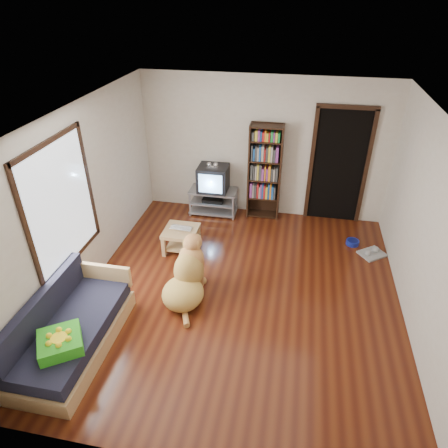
% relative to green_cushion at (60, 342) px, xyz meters
% --- Properties ---
extents(ground, '(5.00, 5.00, 0.00)m').
position_rel_green_cushion_xyz_m(ground, '(1.75, 1.75, -0.50)').
color(ground, '#54220E').
rests_on(ground, ground).
extents(ceiling, '(5.00, 5.00, 0.00)m').
position_rel_green_cushion_xyz_m(ceiling, '(1.75, 1.75, 2.10)').
color(ceiling, white).
rests_on(ceiling, ground).
extents(wall_back, '(4.50, 0.00, 4.50)m').
position_rel_green_cushion_xyz_m(wall_back, '(1.75, 4.25, 0.80)').
color(wall_back, beige).
rests_on(wall_back, ground).
extents(wall_front, '(4.50, 0.00, 4.50)m').
position_rel_green_cushion_xyz_m(wall_front, '(1.75, -0.75, 0.80)').
color(wall_front, beige).
rests_on(wall_front, ground).
extents(wall_left, '(0.00, 5.00, 5.00)m').
position_rel_green_cushion_xyz_m(wall_left, '(-0.50, 1.75, 0.80)').
color(wall_left, beige).
rests_on(wall_left, ground).
extents(wall_right, '(0.00, 5.00, 5.00)m').
position_rel_green_cushion_xyz_m(wall_right, '(4.00, 1.75, 0.80)').
color(wall_right, beige).
rests_on(wall_right, ground).
extents(green_cushion, '(0.63, 0.63, 0.15)m').
position_rel_green_cushion_xyz_m(green_cushion, '(0.00, 0.00, 0.00)').
color(green_cushion, '#249B1C').
rests_on(green_cushion, sofa).
extents(laptop, '(0.38, 0.26, 0.03)m').
position_rel_green_cushion_xyz_m(laptop, '(0.59, 2.63, -0.08)').
color(laptop, silver).
rests_on(laptop, coffee_table).
extents(dog_bowl, '(0.22, 0.22, 0.08)m').
position_rel_green_cushion_xyz_m(dog_bowl, '(3.45, 3.38, -0.46)').
color(dog_bowl, navy).
rests_on(dog_bowl, ground).
extents(grey_rag, '(0.51, 0.49, 0.03)m').
position_rel_green_cushion_xyz_m(grey_rag, '(3.75, 3.13, -0.48)').
color(grey_rag, gray).
rests_on(grey_rag, ground).
extents(window, '(0.03, 1.46, 1.70)m').
position_rel_green_cushion_xyz_m(window, '(-0.48, 1.25, 1.00)').
color(window, white).
rests_on(window, wall_left).
extents(doorway, '(1.03, 0.05, 2.19)m').
position_rel_green_cushion_xyz_m(doorway, '(3.10, 4.23, 0.62)').
color(doorway, black).
rests_on(doorway, wall_back).
extents(tv_stand, '(0.90, 0.45, 0.50)m').
position_rel_green_cushion_xyz_m(tv_stand, '(0.85, 4.00, -0.23)').
color(tv_stand, '#99999E').
rests_on(tv_stand, ground).
extents(crt_tv, '(0.55, 0.52, 0.58)m').
position_rel_green_cushion_xyz_m(crt_tv, '(0.85, 4.02, 0.25)').
color(crt_tv, black).
rests_on(crt_tv, tv_stand).
extents(bookshelf, '(0.60, 0.30, 1.80)m').
position_rel_green_cushion_xyz_m(bookshelf, '(1.80, 4.10, 0.50)').
color(bookshelf, black).
rests_on(bookshelf, ground).
extents(sofa, '(0.80, 1.80, 0.80)m').
position_rel_green_cushion_xyz_m(sofa, '(-0.12, 0.37, -0.23)').
color(sofa, tan).
rests_on(sofa, ground).
extents(coffee_table, '(0.55, 0.55, 0.40)m').
position_rel_green_cushion_xyz_m(coffee_table, '(0.59, 2.66, -0.22)').
color(coffee_table, tan).
rests_on(coffee_table, ground).
extents(dog, '(0.66, 1.14, 0.93)m').
position_rel_green_cushion_xyz_m(dog, '(1.01, 1.55, -0.16)').
color(dog, tan).
rests_on(dog, ground).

